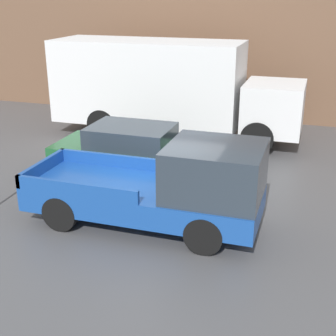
# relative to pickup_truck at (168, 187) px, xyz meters

# --- Properties ---
(ground_plane) EXTENTS (60.00, 60.00, 0.00)m
(ground_plane) POSITION_rel_pickup_truck_xyz_m (-0.25, 0.26, -0.96)
(ground_plane) COLOR #4C4C4F
(building_wall) EXTENTS (28.00, 0.15, 5.46)m
(building_wall) POSITION_rel_pickup_truck_xyz_m (-0.25, 10.02, 1.77)
(building_wall) COLOR brown
(building_wall) RESTS_ON ground
(pickup_truck) EXTENTS (5.31, 2.06, 2.05)m
(pickup_truck) POSITION_rel_pickup_truck_xyz_m (0.00, 0.00, 0.00)
(pickup_truck) COLOR #194799
(pickup_truck) RESTS_ON ground
(car) EXTENTS (4.22, 1.94, 1.50)m
(car) POSITION_rel_pickup_truck_xyz_m (-2.06, 2.66, -0.20)
(car) COLOR #1E592D
(car) RESTS_ON ground
(delivery_truck) EXTENTS (8.90, 2.48, 3.43)m
(delivery_truck) POSITION_rel_pickup_truck_xyz_m (-2.34, 6.80, 0.90)
(delivery_truck) COLOR white
(delivery_truck) RESTS_ON ground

